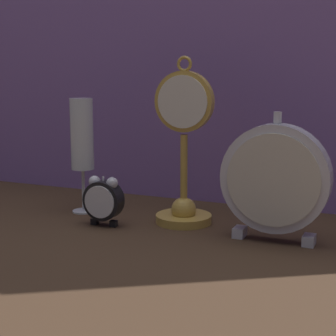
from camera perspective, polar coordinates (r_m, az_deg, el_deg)
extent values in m
plane|color=#422D1E|center=(0.98, -1.85, -7.55)|extent=(4.00, 4.00, 0.00)
cube|color=#8460A8|center=(1.24, 4.62, 14.15)|extent=(1.72, 0.01, 0.77)
cylinder|color=gold|center=(1.10, 1.60, -5.15)|extent=(0.11, 0.11, 0.02)
sphere|color=gold|center=(1.10, 1.60, -4.25)|extent=(0.05, 0.05, 0.05)
cylinder|color=gold|center=(1.08, 1.62, -0.73)|extent=(0.01, 0.01, 0.16)
cylinder|color=gold|center=(1.06, 1.66, 6.77)|extent=(0.12, 0.02, 0.12)
cylinder|color=silver|center=(1.05, 1.46, 6.74)|extent=(0.10, 0.00, 0.10)
torus|color=gold|center=(1.06, 1.68, 10.52)|extent=(0.03, 0.01, 0.03)
cube|color=black|center=(1.10, -7.46, -5.38)|extent=(0.01, 0.01, 0.01)
cube|color=black|center=(1.08, -5.55, -5.64)|extent=(0.01, 0.01, 0.01)
cylinder|color=black|center=(1.08, -6.56, -3.27)|extent=(0.08, 0.03, 0.08)
cylinder|color=silver|center=(1.06, -7.00, -3.46)|extent=(0.06, 0.00, 0.06)
sphere|color=silver|center=(1.08, -7.47, -1.37)|extent=(0.02, 0.02, 0.02)
sphere|color=silver|center=(1.06, -5.71, -1.54)|extent=(0.02, 0.02, 0.02)
cylinder|color=silver|center=(1.07, -6.60, -1.22)|extent=(0.00, 0.00, 0.01)
cube|color=silver|center=(1.02, 7.29, -6.46)|extent=(0.02, 0.03, 0.02)
cube|color=silver|center=(1.00, 14.13, -7.13)|extent=(0.02, 0.03, 0.02)
cylinder|color=silver|center=(0.98, 10.86, -1.03)|extent=(0.19, 0.04, 0.19)
cylinder|color=beige|center=(0.96, 10.59, -1.26)|extent=(0.16, 0.00, 0.16)
cylinder|color=silver|center=(0.97, 11.07, 5.04)|extent=(0.01, 0.01, 0.02)
cylinder|color=silver|center=(1.20, -8.53, -4.27)|extent=(0.05, 0.05, 0.01)
cylinder|color=silver|center=(1.19, -8.59, -2.14)|extent=(0.01, 0.01, 0.09)
cylinder|color=white|center=(1.17, -8.74, 3.43)|extent=(0.05, 0.05, 0.15)
cylinder|color=#DBC675|center=(1.17, -8.70, 2.19)|extent=(0.04, 0.04, 0.10)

